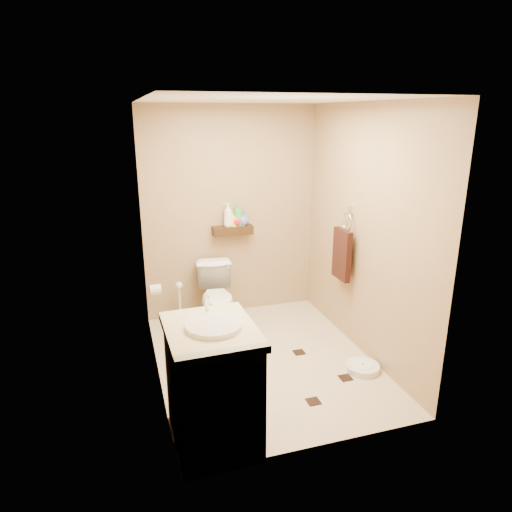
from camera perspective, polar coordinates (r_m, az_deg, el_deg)
name	(u,v)px	position (r m, az deg, el deg)	size (l,w,h in m)	color
ground	(264,360)	(4.54, 1.03, -12.90)	(2.50, 2.50, 0.00)	#C8B192
wall_back	(231,213)	(5.24, -3.19, 5.33)	(2.00, 0.04, 2.40)	#A4815D
wall_front	(326,291)	(2.97, 8.72, -4.35)	(2.00, 0.04, 2.40)	#A4815D
wall_left	(151,251)	(3.89, -13.02, 0.63)	(0.04, 2.50, 2.40)	#A4815D
wall_right	(364,233)	(4.48, 13.37, 2.81)	(0.04, 2.50, 2.40)	#A4815D
ceiling	(266,100)	(3.93, 1.23, 18.97)	(2.00, 2.50, 0.02)	white
wall_shelf	(233,230)	(5.21, -2.94, 3.22)	(0.46, 0.14, 0.10)	#39250F
floor_accents	(270,362)	(4.50, 1.80, -13.16)	(1.32, 1.40, 0.01)	black
toilet	(217,298)	(5.04, -4.88, -5.26)	(0.40, 0.70, 0.71)	white
vanity	(213,384)	(3.36, -5.45, -15.59)	(0.63, 0.75, 1.04)	brown
bathroom_scale	(362,367)	(4.48, 13.17, -13.40)	(0.34, 0.34, 0.06)	silver
toilet_brush	(180,309)	(5.27, -9.45, -6.53)	(0.11, 0.11, 0.50)	#19655C
towel_ring	(342,252)	(4.71, 10.73, 0.48)	(0.12, 0.30, 0.76)	silver
toilet_paper	(155,290)	(4.70, -12.46, -4.14)	(0.12, 0.11, 0.12)	silver
bottle_a	(228,215)	(5.15, -3.51, 5.17)	(0.10, 0.10, 0.27)	white
bottle_b	(233,219)	(5.18, -2.90, 4.65)	(0.07, 0.08, 0.16)	yellow
bottle_c	(237,219)	(5.19, -2.42, 4.64)	(0.12, 0.12, 0.16)	red
bottle_d	(238,214)	(5.18, -2.26, 5.22)	(0.10, 0.10, 0.26)	green
bottle_e	(241,219)	(5.20, -1.85, 4.68)	(0.07, 0.07, 0.16)	#CF8245
bottle_f	(243,218)	(5.21, -1.64, 4.72)	(0.13, 0.13, 0.16)	#4D69C1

